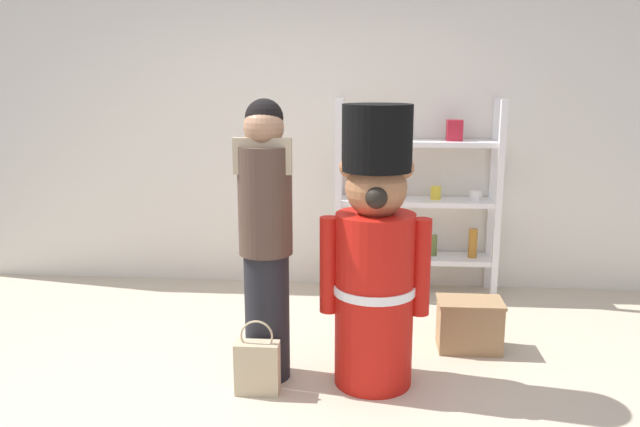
{
  "coord_description": "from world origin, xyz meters",
  "views": [
    {
      "loc": [
        0.42,
        -3.07,
        1.75
      ],
      "look_at": [
        0.15,
        0.37,
        1.0
      ],
      "focal_mm": 35.49,
      "sensor_mm": 36.0,
      "label": 1
    }
  ],
  "objects_px": {
    "merchandise_shelf": "(416,197)",
    "teddy_bear_guard": "(375,257)",
    "shopping_bag": "(257,366)",
    "person_shopper": "(266,234)",
    "display_crate": "(469,325)"
  },
  "relations": [
    {
      "from": "teddy_bear_guard",
      "to": "display_crate",
      "type": "distance_m",
      "value": 1.0
    },
    {
      "from": "merchandise_shelf",
      "to": "teddy_bear_guard",
      "type": "relative_size",
      "value": 0.98
    },
    {
      "from": "display_crate",
      "to": "shopping_bag",
      "type": "bearing_deg",
      "value": -151.5
    },
    {
      "from": "merchandise_shelf",
      "to": "shopping_bag",
      "type": "height_order",
      "value": "merchandise_shelf"
    },
    {
      "from": "merchandise_shelf",
      "to": "shopping_bag",
      "type": "distance_m",
      "value": 2.16
    },
    {
      "from": "display_crate",
      "to": "person_shopper",
      "type": "bearing_deg",
      "value": -158.88
    },
    {
      "from": "display_crate",
      "to": "merchandise_shelf",
      "type": "bearing_deg",
      "value": 104.51
    },
    {
      "from": "shopping_bag",
      "to": "person_shopper",
      "type": "bearing_deg",
      "value": 82.79
    },
    {
      "from": "person_shopper",
      "to": "display_crate",
      "type": "height_order",
      "value": "person_shopper"
    },
    {
      "from": "merchandise_shelf",
      "to": "teddy_bear_guard",
      "type": "xyz_separation_m",
      "value": [
        -0.34,
        -1.63,
        -0.04
      ]
    },
    {
      "from": "person_shopper",
      "to": "shopping_bag",
      "type": "distance_m",
      "value": 0.75
    },
    {
      "from": "merchandise_shelf",
      "to": "person_shopper",
      "type": "height_order",
      "value": "person_shopper"
    },
    {
      "from": "teddy_bear_guard",
      "to": "person_shopper",
      "type": "relative_size",
      "value": 0.98
    },
    {
      "from": "person_shopper",
      "to": "display_crate",
      "type": "relative_size",
      "value": 3.91
    },
    {
      "from": "merchandise_shelf",
      "to": "shopping_bag",
      "type": "relative_size",
      "value": 3.64
    }
  ]
}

